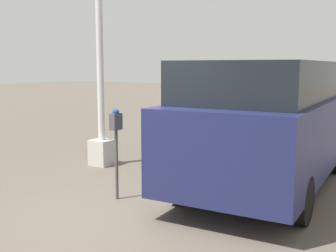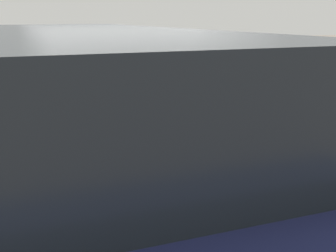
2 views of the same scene
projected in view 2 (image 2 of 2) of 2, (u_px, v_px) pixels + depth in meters
The scene contains 5 objects.
ground_plane at pixel (140, 200), 6.53m from camera, with size 80.00×80.00×0.00m, color #60564C.
parking_meter_near at pixel (195, 119), 6.12m from camera, with size 0.20×0.11×1.47m.
parking_meter_far at pixel (63, 63), 12.83m from camera, with size 0.20×0.11×1.49m.
parked_van at pixel (80, 177), 3.63m from camera, with size 5.25×2.25×2.20m.
fire_hydrant at pixel (89, 95), 12.42m from camera, with size 0.20×0.20×0.75m.
Camera 2 is at (5.85, -2.01, 2.31)m, focal length 55.00 mm.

